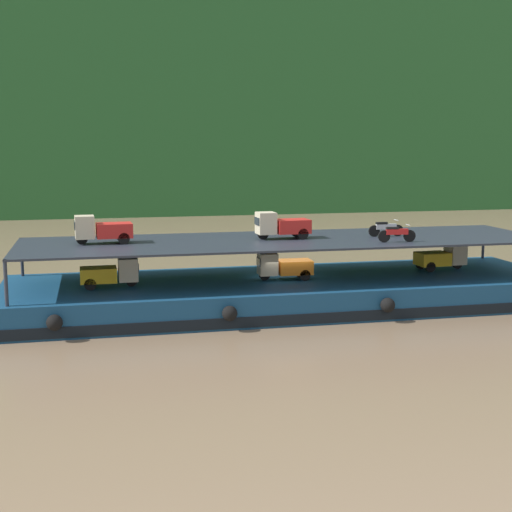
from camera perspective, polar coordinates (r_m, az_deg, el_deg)
name	(u,v)px	position (r m, az deg, el deg)	size (l,w,h in m)	color
ground_plane	(286,307)	(37.09, 2.38, -4.04)	(400.00, 400.00, 0.00)	#7F664C
hillside_far_bank	(162,39)	(98.62, -7.47, 16.73)	(124.88, 31.57, 38.83)	#235628
cargo_barge	(286,293)	(36.91, 2.40, -2.92)	(28.16, 8.73, 1.50)	navy
cargo_rack	(286,241)	(36.48, 2.42, 1.23)	(26.56, 7.38, 2.00)	#232833
mini_truck_lower_stern	(110,273)	(35.01, -11.47, -1.33)	(2.76, 1.23, 1.38)	gold
mini_truck_lower_aft	(284,266)	(36.29, 2.21, -0.80)	(2.77, 1.24, 1.38)	orange
mini_truck_lower_mid	(442,257)	(40.38, 14.51, -0.09)	(2.79, 1.29, 1.38)	gold
mini_truck_upper_stern	(102,229)	(35.60, -12.08, 2.07)	(2.79, 1.29, 1.38)	red
mini_truck_upper_mid	(282,225)	(36.60, 2.05, 2.45)	(2.78, 1.28, 1.38)	red
motorcycle_upper_port	(397,233)	(36.01, 11.09, 1.77)	(1.90, 0.55, 0.87)	black
motorcycle_upper_centre	(386,228)	(38.17, 10.25, 2.19)	(1.90, 0.55, 0.87)	black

